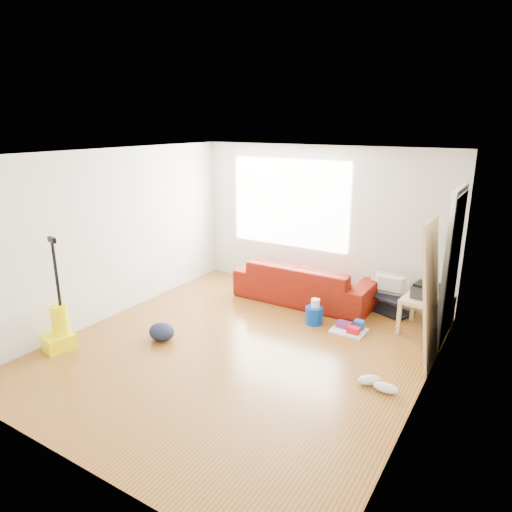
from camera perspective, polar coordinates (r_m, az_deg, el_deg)
The scene contains 13 objects.
room at distance 5.71m, azimuth -0.76°, elevation 0.14°, with size 4.51×5.01×2.51m.
sofa at distance 7.66m, azimuth 6.00°, elevation -5.56°, with size 2.26×0.88×0.66m, color #540D03.
tv_stand at distance 7.43m, azimuth 16.12°, elevation -5.66°, with size 0.82×0.63×0.27m.
tv at distance 7.32m, azimuth 16.30°, elevation -3.48°, with size 0.60×0.08×0.34m, color black.
side_table at distance 6.81m, azimuth 20.60°, elevation -5.61°, with size 0.67×0.67×0.50m.
printer at distance 6.75m, azimuth 20.75°, elevation -4.18°, with size 0.44×0.36×0.21m.
bucket at distance 6.86m, azimuth 7.22°, elevation -8.33°, with size 0.26×0.26×0.26m, color #04349C.
toilet_paper at distance 6.79m, azimuth 7.40°, elevation -6.85°, with size 0.13×0.13×0.12m, color silver.
cleaning_tray at distance 6.65m, azimuth 11.69°, elevation -8.88°, with size 0.48×0.39×0.17m.
backpack at distance 6.47m, azimuth -11.66°, elevation -10.15°, with size 0.40×0.32×0.22m, color black.
sneakers at distance 5.44m, azimuth 14.93°, elevation -15.19°, with size 0.49×0.26×0.11m.
vacuum at distance 6.51m, azimuth -23.39°, elevation -8.36°, with size 0.39×0.42×1.49m.
door_panel at distance 6.17m, azimuth 20.18°, elevation -12.24°, with size 0.04×0.71×1.78m, color #A48F54.
Camera 1 is at (3.01, -4.48, 2.86)m, focal length 32.00 mm.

